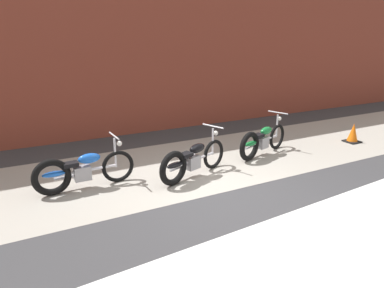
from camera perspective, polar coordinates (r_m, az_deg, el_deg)
The scene contains 7 objects.
ground_plane at distance 6.85m, azimuth 4.93°, elevation -8.01°, with size 80.00×80.00×0.00m, color #38383A.
sidewalk_slab at distance 8.26m, azimuth -1.61°, elevation -3.43°, with size 36.00×3.50×0.01m, color #9E998E.
brick_building_wall at distance 10.93m, azimuth -10.10°, elevation 16.46°, with size 36.00×0.50×5.64m, color brown.
motorcycle_blue at distance 7.16m, azimuth -18.25°, elevation -4.25°, with size 2.01×0.58×1.03m.
motorcycle_black at distance 7.36m, azimuth -0.38°, elevation -2.76°, with size 1.92×0.90×1.03m.
motorcycle_green at distance 8.92m, azimuth 11.21°, elevation 0.51°, with size 1.93×0.86×1.03m.
traffic_cone at distance 10.98m, azimuth 24.97°, elevation 1.53°, with size 0.40×0.40×0.55m.
Camera 1 is at (-3.39, -5.19, 2.91)m, focal length 32.41 mm.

